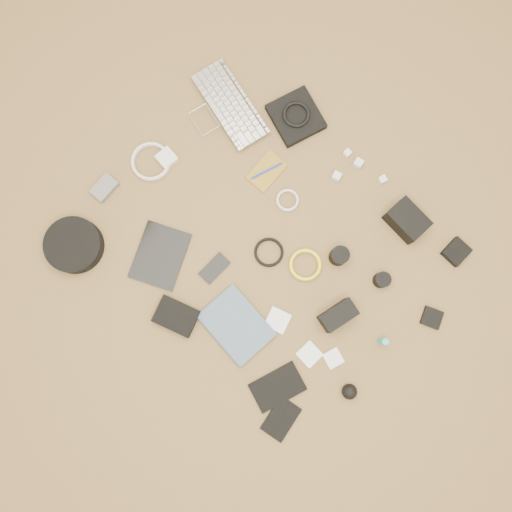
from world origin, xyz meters
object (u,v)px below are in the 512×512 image
Objects in this scene: tablet at (160,256)px; paperback at (217,342)px; dslr_camera at (407,220)px; laptop at (219,112)px; headphone_case at (74,245)px; phone at (214,268)px.

paperback is (0.39, -0.11, 0.01)m from tablet.
paperback is at bearing -100.13° from dslr_camera.
paperback is (0.58, -0.71, -0.00)m from laptop.
laptop is at bearing 83.72° from headphone_case.
laptop is 1.70× the size of headphone_case.
phone is at bearing 5.29° from tablet.
dslr_camera is 0.97m from tablet.
dslr_camera is (0.85, 0.11, 0.03)m from laptop.
paperback is at bearing -42.87° from phone.
phone is (0.39, -0.50, -0.01)m from laptop.
laptop is 3.10× the size of phone.
dslr_camera reaches higher than headphone_case.
dslr_camera is at bearing 43.30° from headphone_case.
headphone_case is at bearing -77.61° from laptop.
dslr_camera is 1.29m from headphone_case.
headphone_case is at bearing -168.14° from tablet.
tablet is at bearing 83.06° from paperback.
tablet is (-0.66, -0.71, -0.04)m from dslr_camera.
tablet is 0.93× the size of paperback.
laptop is 0.62m from tablet.
tablet is (0.19, -0.59, -0.01)m from laptop.
dslr_camera is 0.77m from phone.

